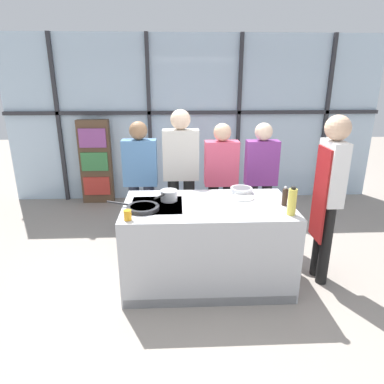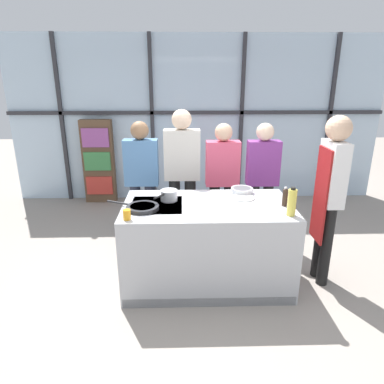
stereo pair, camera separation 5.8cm
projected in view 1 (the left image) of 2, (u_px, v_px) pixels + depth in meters
ground_plane at (207, 279)px, 3.78m from camera, size 18.00×18.00×0.00m
back_window_wall at (194, 120)px, 5.92m from camera, size 6.40×0.10×2.80m
bookshelf at (96, 162)px, 5.90m from camera, size 0.53×0.19×1.44m
demo_island at (207, 243)px, 3.64m from camera, size 1.72×0.94×0.89m
chef at (329, 188)px, 3.47m from camera, size 0.25×0.37×1.79m
spectator_far_left at (141, 177)px, 4.36m from camera, size 0.43×0.23×1.61m
spectator_center_left at (181, 170)px, 4.36m from camera, size 0.45×0.25×1.75m
spectator_center_right at (221, 177)px, 4.41m from camera, size 0.43×0.22×1.58m
spectator_far_right at (261, 176)px, 4.43m from camera, size 0.41×0.22×1.59m
frying_pan at (142, 208)px, 3.34m from camera, size 0.54×0.34×0.04m
saucepan at (169, 195)px, 3.57m from camera, size 0.24×0.30×0.11m
white_plate at (243, 198)px, 3.66m from camera, size 0.24×0.24×0.01m
mixing_bowl at (241, 190)px, 3.83m from camera, size 0.25×0.25×0.06m
oil_bottle at (292, 202)px, 3.19m from camera, size 0.08×0.08×0.28m
pepper_grinder at (285, 197)px, 3.44m from camera, size 0.05×0.05×0.20m
juice_glass_near at (128, 215)px, 3.09m from camera, size 0.07×0.07×0.10m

